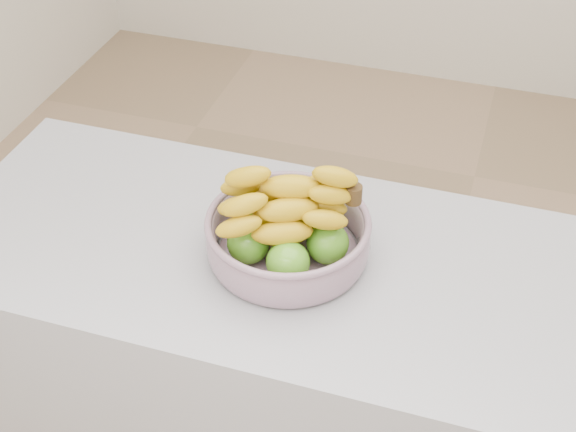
{
  "coord_description": "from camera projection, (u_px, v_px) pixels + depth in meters",
  "views": [
    {
      "loc": [
        0.07,
        -1.52,
        1.95
      ],
      "look_at": [
        -0.28,
        -0.41,
        1.0
      ],
      "focal_mm": 50.0,
      "sensor_mm": 36.0,
      "label": 1
    }
  ],
  "objects": [
    {
      "name": "counter",
      "position": [
        408.0,
        431.0,
        1.79
      ],
      "size": [
        2.0,
        0.6,
        0.9
      ],
      "primitive_type": "cube",
      "color": "#A4A5AD",
      "rests_on": "ground"
    },
    {
      "name": "fruit_bowl",
      "position": [
        288.0,
        232.0,
        1.53
      ],
      "size": [
        0.32,
        0.32,
        0.19
      ],
      "rotation": [
        0.0,
        0.0,
        0.31
      ],
      "color": "#97A3B6",
      "rests_on": "counter"
    },
    {
      "name": "ground",
      "position": [
        420.0,
        412.0,
        2.38
      ],
      "size": [
        4.0,
        4.0,
        0.0
      ],
      "primitive_type": "plane",
      "color": "#93765A",
      "rests_on": "ground"
    }
  ]
}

